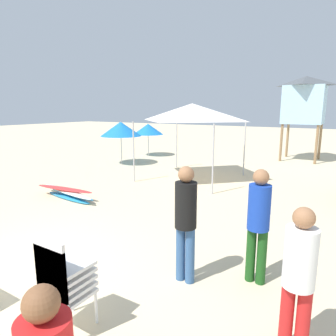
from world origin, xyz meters
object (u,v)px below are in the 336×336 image
object	(u,v)px
surfboard_pile	(68,193)
popup_canopy	(192,112)
lifeguard_tower	(305,100)
lifeguard_near_center	(186,217)
beach_umbrella_left	(148,129)
beach_umbrella_far	(121,129)
lifeguard_near_right	(299,273)
stacked_plastic_chairs	(61,277)
lifeguard_near_left	(258,219)

from	to	relation	value
surfboard_pile	popup_canopy	distance (m)	5.06
popup_canopy	lifeguard_tower	size ratio (longest dim) A/B	0.75
lifeguard_tower	lifeguard_near_center	bearing A→B (deg)	-88.85
lifeguard_near_center	beach_umbrella_left	size ratio (longest dim) A/B	1.02
lifeguard_tower	beach_umbrella_far	world-z (taller)	lifeguard_tower
surfboard_pile	lifeguard_near_right	xyz separation A→B (m)	(6.55, -2.56, 0.77)
surfboard_pile	popup_canopy	size ratio (longest dim) A/B	0.80
stacked_plastic_chairs	popup_canopy	xyz separation A→B (m)	(-2.36, 7.75, 1.72)
lifeguard_near_right	beach_umbrella_far	size ratio (longest dim) A/B	0.83
stacked_plastic_chairs	lifeguard_near_right	xyz separation A→B (m)	(2.32, 1.06, 0.24)
lifeguard_near_left	lifeguard_tower	world-z (taller)	lifeguard_tower
lifeguard_near_left	lifeguard_near_right	distance (m)	1.36
surfboard_pile	lifeguard_near_left	bearing A→B (deg)	-13.62
lifeguard_near_left	beach_umbrella_far	world-z (taller)	beach_umbrella_far
lifeguard_near_center	lifeguard_near_right	distance (m)	1.75
popup_canopy	lifeguard_near_right	bearing A→B (deg)	-55.03
beach_umbrella_far	lifeguard_tower	bearing A→B (deg)	38.64
lifeguard_near_center	popup_canopy	xyz separation A→B (m)	(-3.04, 6.07, 1.40)
stacked_plastic_chairs	lifeguard_near_left	xyz separation A→B (m)	(1.59, 2.21, 0.30)
lifeguard_near_left	lifeguard_tower	size ratio (longest dim) A/B	0.43
surfboard_pile	lifeguard_near_right	world-z (taller)	lifeguard_near_right
lifeguard_near_center	lifeguard_near_right	bearing A→B (deg)	-20.73
lifeguard_near_left	beach_umbrella_left	world-z (taller)	beach_umbrella_left
stacked_plastic_chairs	surfboard_pile	size ratio (longest dim) A/B	0.49
lifeguard_near_left	beach_umbrella_left	size ratio (longest dim) A/B	1.00
surfboard_pile	beach_umbrella_far	distance (m)	5.67
lifeguard_near_right	beach_umbrella_far	bearing A→B (deg)	139.19
surfboard_pile	lifeguard_near_center	world-z (taller)	lifeguard_near_center
lifeguard_near_center	lifeguard_tower	world-z (taller)	lifeguard_tower
beach_umbrella_left	surfboard_pile	bearing A→B (deg)	-71.24
stacked_plastic_chairs	popup_canopy	bearing A→B (deg)	106.92
stacked_plastic_chairs	lifeguard_near_center	bearing A→B (deg)	67.82
lifeguard_near_right	lifeguard_near_left	bearing A→B (deg)	122.21
lifeguard_near_right	beach_umbrella_left	size ratio (longest dim) A/B	0.94
stacked_plastic_chairs	surfboard_pile	distance (m)	5.60
stacked_plastic_chairs	beach_umbrella_far	distance (m)	10.82
lifeguard_near_left	lifeguard_near_center	xyz separation A→B (m)	(-0.91, -0.53, 0.02)
popup_canopy	beach_umbrella_far	size ratio (longest dim) A/B	1.55
lifeguard_near_left	lifeguard_near_right	world-z (taller)	lifeguard_near_left
popup_canopy	beach_umbrella_left	world-z (taller)	popup_canopy
lifeguard_near_left	lifeguard_near_right	size ratio (longest dim) A/B	1.06
stacked_plastic_chairs	lifeguard_near_center	world-z (taller)	lifeguard_near_center
surfboard_pile	lifeguard_near_left	size ratio (longest dim) A/B	1.41
popup_canopy	beach_umbrella_left	bearing A→B (deg)	141.25
lifeguard_near_center	beach_umbrella_left	bearing A→B (deg)	127.94
lifeguard_near_center	lifeguard_tower	distance (m)	12.61
lifeguard_near_left	popup_canopy	world-z (taller)	popup_canopy
stacked_plastic_chairs	popup_canopy	size ratio (longest dim) A/B	0.39
surfboard_pile	stacked_plastic_chairs	bearing A→B (deg)	-40.55
lifeguard_near_left	beach_umbrella_left	distance (m)	12.47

